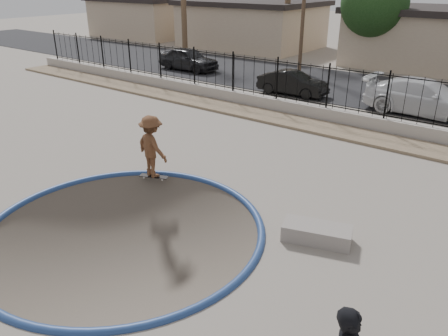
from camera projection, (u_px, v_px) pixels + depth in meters
ground at (338, 134)px, 20.73m from camera, size 120.00×120.00×2.20m
bowl_pit at (124, 230)px, 10.85m from camera, size 6.84×6.84×1.80m
coping_ring at (124, 230)px, 10.85m from camera, size 7.04×7.04×0.20m
rock_strip at (313, 126)px, 18.23m from camera, size 42.00×1.60×0.11m
retaining_wall at (325, 114)px, 18.93m from camera, size 42.00×0.45×0.60m
fence at (328, 87)px, 18.45m from camera, size 40.00×0.04×1.80m
street at (379, 91)px, 23.90m from camera, size 90.00×8.00×0.04m
house_west_far at (148, 16)px, 45.63m from camera, size 10.60×8.60×3.90m
house_west at (251, 24)px, 38.38m from camera, size 11.60×8.60×3.90m
house_center at (431, 37)px, 30.01m from camera, size 10.60×8.60×3.90m
street_tree_left at (375, 3)px, 28.25m from camera, size 4.32×4.32×6.36m
skater at (152, 150)px, 13.25m from camera, size 1.33×0.88×1.93m
skateboard at (154, 176)px, 13.61m from camera, size 0.93×0.56×0.08m
concrete_ledge at (317, 233)px, 10.35m from camera, size 1.74×1.16×0.40m
car_a at (188, 59)px, 28.93m from camera, size 4.29×1.73×1.46m
car_b at (293, 83)px, 22.92m from camera, size 3.76×1.48×1.22m
car_c at (425, 98)px, 19.52m from camera, size 5.40×2.30×1.55m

